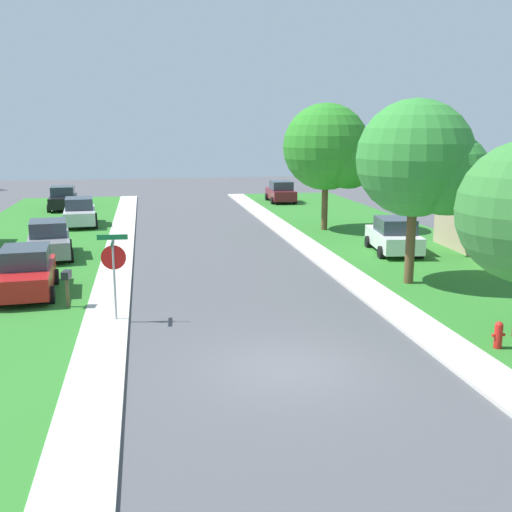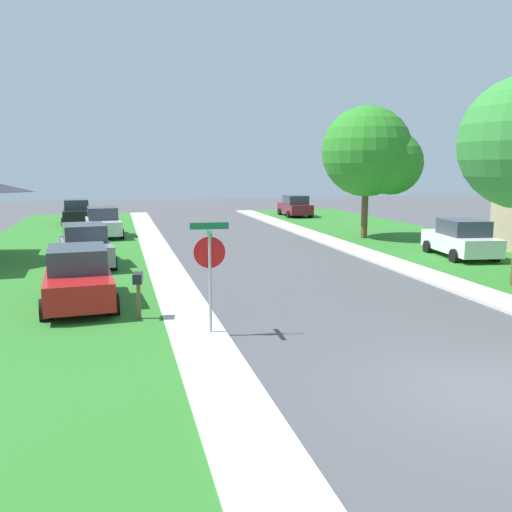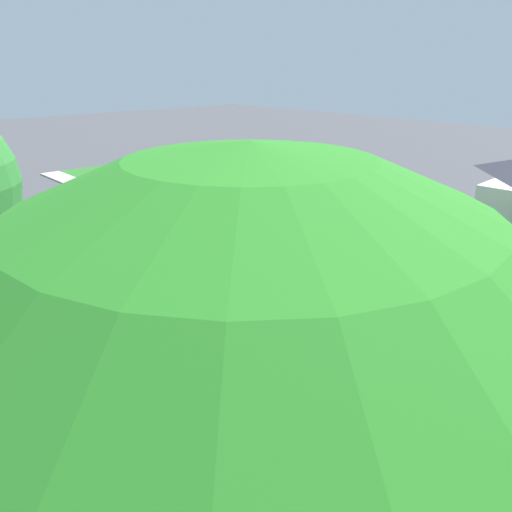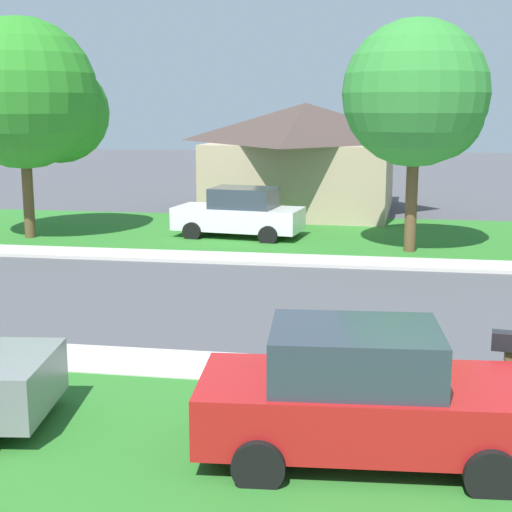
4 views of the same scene
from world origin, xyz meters
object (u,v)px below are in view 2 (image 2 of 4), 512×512
at_px(car_silver_across_road, 103,223).
at_px(car_maroon_driveway_right, 295,206).
at_px(car_white_near_corner, 461,239).
at_px(car_red_kerbside_mid, 78,278).
at_px(mailbox, 138,284).
at_px(car_grey_behind_trees, 85,246).
at_px(stop_sign_far_corner, 210,259).
at_px(car_black_far_down_street, 77,212).
at_px(tree_sidewalk_near, 373,155).

bearing_deg(car_silver_across_road, car_maroon_driveway_right, 32.83).
bearing_deg(car_white_near_corner, car_red_kerbside_mid, -163.78).
bearing_deg(mailbox, car_grey_behind_trees, 101.79).
bearing_deg(car_red_kerbside_mid, car_grey_behind_trees, 91.18).
xyz_separation_m(stop_sign_far_corner, car_grey_behind_trees, (-3.40, 10.14, -1.01)).
distance_m(car_red_kerbside_mid, car_white_near_corner, 16.59).
xyz_separation_m(car_silver_across_road, car_red_kerbside_mid, (-0.35, -15.86, 0.00)).
xyz_separation_m(car_black_far_down_street, tree_sidewalk_near, (16.45, -12.35, 3.83)).
bearing_deg(mailbox, car_maroon_driveway_right, 63.82).
height_order(car_black_far_down_street, mailbox, car_black_far_down_street).
bearing_deg(car_silver_across_road, mailbox, -85.87).
xyz_separation_m(car_white_near_corner, car_maroon_driveway_right, (-0.86, 20.73, 0.00)).
bearing_deg(car_black_far_down_street, car_silver_across_road, -76.30).
bearing_deg(stop_sign_far_corner, car_black_far_down_street, 100.04).
xyz_separation_m(car_grey_behind_trees, mailbox, (1.77, -8.47, 0.14)).
xyz_separation_m(stop_sign_far_corner, car_maroon_driveway_right, (11.80, 29.00, -1.01)).
bearing_deg(car_white_near_corner, car_black_far_down_street, 132.44).
bearing_deg(tree_sidewalk_near, car_red_kerbside_mid, -142.42).
height_order(tree_sidewalk_near, mailbox, tree_sidewalk_near).
height_order(car_grey_behind_trees, car_maroon_driveway_right, same).
bearing_deg(car_silver_across_road, stop_sign_far_corner, -81.48).
height_order(stop_sign_far_corner, car_maroon_driveway_right, stop_sign_far_corner).
bearing_deg(car_white_near_corner, car_grey_behind_trees, 173.37).
height_order(stop_sign_far_corner, car_silver_across_road, stop_sign_far_corner).
bearing_deg(car_grey_behind_trees, tree_sidewalk_near, 18.22).
xyz_separation_m(stop_sign_far_corner, car_silver_across_road, (-2.92, 19.50, -1.01)).
relative_size(car_silver_across_road, car_white_near_corner, 0.98).
distance_m(stop_sign_far_corner, car_grey_behind_trees, 10.74).
height_order(stop_sign_far_corner, car_black_far_down_street, stop_sign_far_corner).
relative_size(car_maroon_driveway_right, mailbox, 3.32).
distance_m(stop_sign_far_corner, mailbox, 2.49).
distance_m(stop_sign_far_corner, car_black_far_down_street, 27.87).
height_order(car_red_kerbside_mid, mailbox, car_red_kerbside_mid).
distance_m(car_grey_behind_trees, car_maroon_driveway_right, 24.22).
bearing_deg(car_maroon_driveway_right, mailbox, -116.18).
relative_size(stop_sign_far_corner, car_silver_across_road, 0.63).
relative_size(car_silver_across_road, mailbox, 3.38).
bearing_deg(car_grey_behind_trees, car_silver_across_road, 87.05).
relative_size(car_grey_behind_trees, tree_sidewalk_near, 0.61).
relative_size(car_red_kerbside_mid, car_black_far_down_street, 1.01).
distance_m(car_grey_behind_trees, car_black_far_down_street, 17.35).
bearing_deg(car_silver_across_road, car_grey_behind_trees, -92.95).
relative_size(car_white_near_corner, tree_sidewalk_near, 0.61).
distance_m(car_red_kerbside_mid, car_maroon_driveway_right, 29.50).
relative_size(car_grey_behind_trees, car_black_far_down_street, 1.02).
relative_size(car_grey_behind_trees, car_red_kerbside_mid, 1.02).
height_order(car_maroon_driveway_right, car_black_far_down_street, same).
distance_m(car_white_near_corner, car_maroon_driveway_right, 20.74).
relative_size(car_red_kerbside_mid, tree_sidewalk_near, 0.60).
height_order(car_silver_across_road, mailbox, car_silver_across_road).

